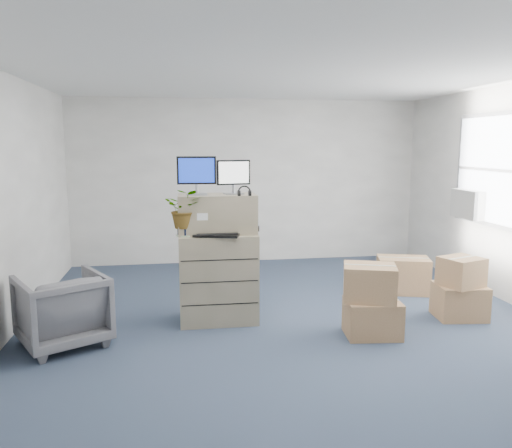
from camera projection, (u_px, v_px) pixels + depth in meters
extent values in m
plane|color=#2A384C|center=(294.00, 333.00, 5.43)|extent=(7.00, 7.00, 0.00)
cube|color=beige|center=(248.00, 182.00, 8.63)|extent=(6.00, 0.02, 2.80)
cube|color=beige|center=(470.00, 204.00, 7.05)|extent=(0.24, 0.60, 0.40)
cube|color=gray|center=(218.00, 277.00, 5.76)|extent=(0.89, 0.55, 1.03)
cube|color=gray|center=(217.00, 214.00, 5.69)|extent=(0.89, 0.45, 0.44)
cube|color=#99999E|center=(197.00, 194.00, 5.60)|extent=(0.23, 0.17, 0.02)
cylinder|color=#99999E|center=(197.00, 189.00, 5.59)|extent=(0.04, 0.04, 0.10)
cube|color=black|center=(197.00, 170.00, 5.56)|extent=(0.44, 0.05, 0.31)
cube|color=navy|center=(197.00, 170.00, 5.55)|extent=(0.39, 0.02, 0.27)
cube|color=#99999E|center=(234.00, 194.00, 5.68)|extent=(0.23, 0.19, 0.01)
cylinder|color=#99999E|center=(234.00, 189.00, 5.67)|extent=(0.03, 0.03, 0.09)
cube|color=black|center=(233.00, 172.00, 5.64)|extent=(0.39, 0.11, 0.28)
cube|color=silver|center=(234.00, 172.00, 5.63)|extent=(0.35, 0.08, 0.24)
torus|color=black|center=(244.00, 192.00, 5.51)|extent=(0.15, 0.02, 0.15)
cube|color=black|center=(216.00, 235.00, 5.50)|extent=(0.53, 0.34, 0.03)
ellipsoid|color=silver|center=(251.00, 233.00, 5.64)|extent=(0.11, 0.08, 0.03)
cylinder|color=gray|center=(227.00, 220.00, 5.73)|extent=(0.08, 0.08, 0.28)
cube|color=silver|center=(211.00, 232.00, 5.72)|extent=(0.06, 0.05, 0.02)
cube|color=black|center=(211.00, 226.00, 5.71)|extent=(0.07, 0.04, 0.12)
cube|color=black|center=(249.00, 228.00, 5.85)|extent=(0.22, 0.17, 0.06)
cube|color=#3E90D3|center=(248.00, 222.00, 5.81)|extent=(0.26, 0.16, 0.09)
cylinder|color=#ABC09B|center=(185.00, 235.00, 5.54)|extent=(0.20, 0.20, 0.02)
cylinder|color=black|center=(185.00, 229.00, 5.53)|extent=(0.17, 0.17, 0.13)
imported|color=#1A5B1E|center=(185.00, 213.00, 5.50)|extent=(0.49, 0.52, 0.34)
imported|color=#555559|center=(62.00, 306.00, 5.06)|extent=(1.05, 1.04, 0.82)
cube|color=#9B724A|center=(372.00, 318.00, 5.33)|extent=(0.61, 0.50, 0.39)
cube|color=#9B724A|center=(459.00, 301.00, 5.89)|extent=(0.60, 0.52, 0.40)
cube|color=#9B724A|center=(369.00, 283.00, 5.30)|extent=(0.65, 0.58, 0.38)
cube|color=#9B724A|center=(461.00, 272.00, 5.80)|extent=(0.54, 0.51, 0.34)
cube|color=#9B724A|center=(403.00, 275.00, 6.91)|extent=(0.78, 0.62, 0.49)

